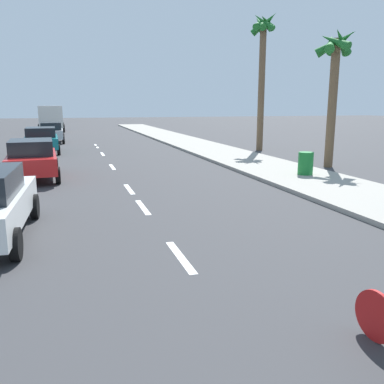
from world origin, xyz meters
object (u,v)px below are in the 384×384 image
(parked_car_silver, at_px, (52,132))
(delivery_truck, at_px, (51,118))
(parked_car_teal, at_px, (41,139))
(palm_tree_far, at_px, (263,50))
(parked_car_red, at_px, (32,158))
(palm_tree_mid, at_px, (335,66))
(trash_bin_far, at_px, (306,163))

(parked_car_silver, xyz_separation_m, delivery_truck, (-0.44, 14.37, 0.67))
(parked_car_teal, relative_size, parked_car_silver, 1.15)
(palm_tree_far, bearing_deg, parked_car_red, -152.38)
(parked_car_red, bearing_deg, delivery_truck, 87.79)
(parked_car_silver, bearing_deg, parked_car_red, -91.19)
(delivery_truck, distance_m, palm_tree_mid, 34.51)
(palm_tree_mid, xyz_separation_m, palm_tree_far, (0.09, 7.58, 1.56))
(palm_tree_far, bearing_deg, delivery_truck, 119.34)
(parked_car_red, distance_m, palm_tree_mid, 13.79)
(parked_car_silver, xyz_separation_m, palm_tree_far, (13.08, -9.68, 5.37))
(parked_car_silver, bearing_deg, delivery_truck, 91.40)
(parked_car_silver, bearing_deg, palm_tree_mid, -53.36)
(delivery_truck, distance_m, trash_bin_far, 35.62)
(parked_car_silver, height_order, palm_tree_mid, palm_tree_mid)
(palm_tree_far, bearing_deg, trash_bin_far, -105.84)
(parked_car_silver, distance_m, trash_bin_far, 22.11)
(delivery_truck, xyz_separation_m, trash_bin_far, (10.71, -33.95, -0.91))
(parked_car_red, xyz_separation_m, palm_tree_mid, (13.24, -0.60, 3.81))
(parked_car_teal, relative_size, palm_tree_far, 0.53)
(palm_tree_mid, relative_size, trash_bin_far, 7.02)
(parked_car_teal, distance_m, parked_car_silver, 7.16)
(delivery_truck, bearing_deg, parked_car_red, -90.78)
(parked_car_teal, xyz_separation_m, palm_tree_mid, (13.40, -10.11, 3.80))
(parked_car_teal, relative_size, trash_bin_far, 5.07)
(delivery_truck, xyz_separation_m, palm_tree_mid, (13.44, -31.63, 3.14))
(parked_car_teal, height_order, parked_car_silver, same)
(parked_car_red, relative_size, parked_car_teal, 0.94)
(parked_car_teal, bearing_deg, palm_tree_mid, -39.10)
(delivery_truck, relative_size, trash_bin_far, 6.93)
(palm_tree_mid, bearing_deg, parked_car_teal, 142.96)
(palm_tree_far, relative_size, trash_bin_far, 9.49)
(palm_tree_far, bearing_deg, parked_car_silver, 143.50)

